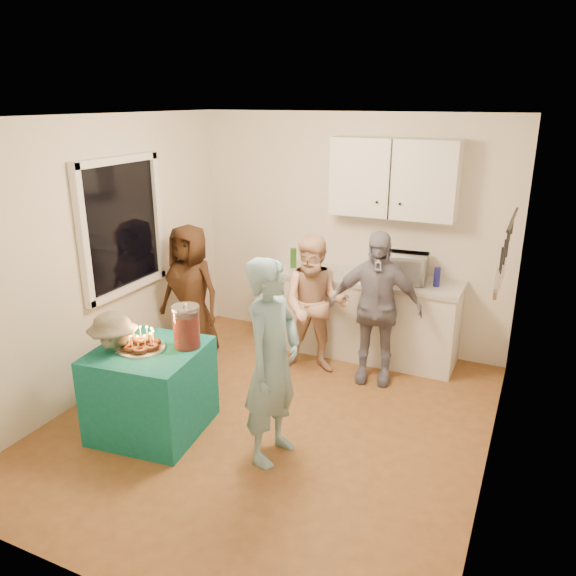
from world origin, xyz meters
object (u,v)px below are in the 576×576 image
at_px(punch_jar, 186,328).
at_px(woman_back_left, 191,292).
at_px(party_table, 151,390).
at_px(woman_back_right, 375,308).
at_px(counter, 355,316).
at_px(child_near_left, 117,374).
at_px(man_birthday, 272,362).
at_px(microwave, 401,268).
at_px(woman_back_center, 315,305).

xyz_separation_m(punch_jar, woman_back_left, (-0.80, 1.21, -0.19)).
distance_m(party_table, woman_back_right, 2.26).
relative_size(counter, woman_back_right, 1.42).
bearing_deg(party_table, child_near_left, -148.48).
xyz_separation_m(man_birthday, woman_back_right, (0.34, 1.58, -0.05)).
distance_m(microwave, woman_back_right, 0.61).
relative_size(party_table, man_birthday, 0.52).
xyz_separation_m(counter, punch_jar, (-0.80, -2.04, 0.50)).
height_order(party_table, woman_back_left, woman_back_left).
bearing_deg(punch_jar, child_near_left, -147.45).
bearing_deg(counter, woman_back_right, -55.63).
bearing_deg(man_birthday, woman_back_center, 14.96).
height_order(party_table, woman_back_center, woman_back_center).
distance_m(party_table, woman_back_left, 1.53).
bearing_deg(party_table, punch_jar, 33.40).
bearing_deg(woman_back_center, woman_back_left, 174.65).
distance_m(counter, woman_back_left, 1.83).
height_order(counter, man_birthday, man_birthday).
height_order(woman_back_center, woman_back_right, woman_back_right).
bearing_deg(child_near_left, counter, 107.56).
distance_m(party_table, punch_jar, 0.64).
xyz_separation_m(counter, woman_back_left, (-1.60, -0.83, 0.31)).
xyz_separation_m(man_birthday, woman_back_center, (-0.27, 1.52, -0.09)).
relative_size(microwave, woman_back_right, 0.34).
bearing_deg(microwave, counter, 175.03).
relative_size(woman_back_center, child_near_left, 1.33).
bearing_deg(child_near_left, woman_back_center, 105.42).
bearing_deg(woman_back_right, punch_jar, -138.33).
height_order(woman_back_left, woman_back_center, woman_back_left).
bearing_deg(woman_back_left, microwave, 25.79).
distance_m(microwave, man_birthday, 2.18).
bearing_deg(woman_back_right, child_near_left, -142.95).
distance_m(punch_jar, man_birthday, 0.84).
bearing_deg(woman_back_center, party_table, -132.10).
bearing_deg(counter, woman_back_left, -152.57).
xyz_separation_m(counter, party_table, (-1.08, -2.22, -0.05)).
relative_size(counter, party_table, 2.59).
height_order(party_table, man_birthday, man_birthday).
bearing_deg(child_near_left, woman_back_left, 147.38).
bearing_deg(man_birthday, child_near_left, 105.32).
bearing_deg(man_birthday, counter, 5.59).
distance_m(punch_jar, child_near_left, 0.71).
relative_size(woman_back_left, woman_back_center, 1.02).
xyz_separation_m(counter, woman_back_right, (0.37, -0.54, 0.35)).
bearing_deg(woman_back_right, woman_back_center, 175.61).
relative_size(woman_back_left, child_near_left, 1.36).
relative_size(microwave, man_birthday, 0.32).
bearing_deg(woman_back_left, child_near_left, -75.11).
bearing_deg(man_birthday, punch_jar, 89.73).
distance_m(microwave, child_near_left, 3.00).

